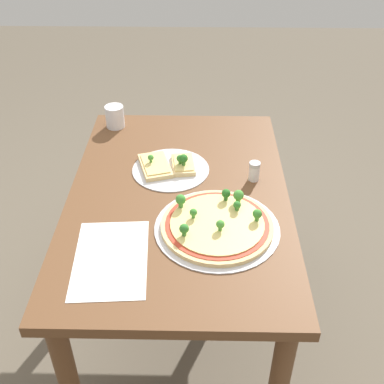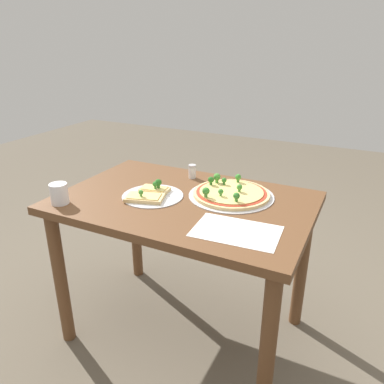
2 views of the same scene
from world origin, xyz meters
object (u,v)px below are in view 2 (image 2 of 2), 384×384
(dining_table, at_px, (184,222))
(drinking_cup, at_px, (59,194))
(pizza_tray_slice, at_px, (151,194))
(pizza_tray_whole, at_px, (231,193))
(condiment_shaker, at_px, (192,171))

(dining_table, distance_m, drinking_cup, 0.55)
(dining_table, height_order, drinking_cup, drinking_cup)
(pizza_tray_slice, bearing_deg, pizza_tray_whole, 27.58)
(drinking_cup, bearing_deg, condiment_shaker, 55.46)
(drinking_cup, xyz_separation_m, condiment_shaker, (0.37, 0.53, -0.01))
(pizza_tray_whole, bearing_deg, condiment_shaker, 152.76)
(pizza_tray_whole, height_order, drinking_cup, drinking_cup)
(drinking_cup, distance_m, condiment_shaker, 0.65)
(drinking_cup, bearing_deg, dining_table, 31.33)
(dining_table, distance_m, pizza_tray_whole, 0.25)
(drinking_cup, relative_size, condiment_shaker, 1.29)
(pizza_tray_whole, distance_m, condiment_shaker, 0.29)
(dining_table, xyz_separation_m, pizza_tray_slice, (-0.15, -0.04, 0.12))
(pizza_tray_whole, xyz_separation_m, drinking_cup, (-0.63, -0.40, 0.03))
(pizza_tray_slice, distance_m, drinking_cup, 0.39)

